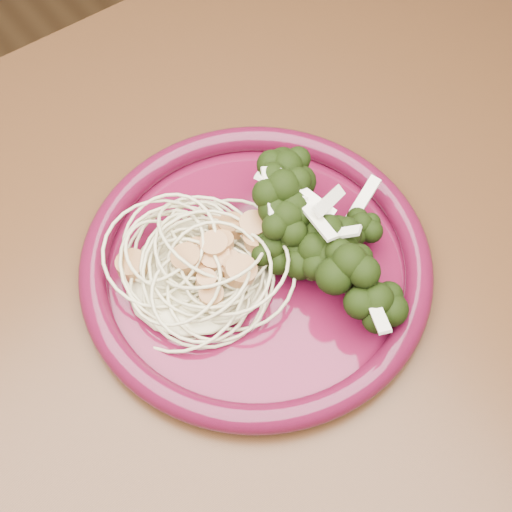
{
  "coord_description": "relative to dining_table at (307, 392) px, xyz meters",
  "views": [
    {
      "loc": [
        -0.17,
        -0.15,
        1.21
      ],
      "look_at": [
        0.0,
        0.07,
        0.77
      ],
      "focal_mm": 50.0,
      "sensor_mm": 36.0,
      "label": 1
    }
  ],
  "objects": [
    {
      "name": "dining_table",
      "position": [
        0.0,
        0.0,
        0.0
      ],
      "size": [
        1.2,
        0.8,
        0.75
      ],
      "color": "#472814",
      "rests_on": "ground"
    },
    {
      "name": "dinner_plate",
      "position": [
        0.0,
        0.07,
        0.11
      ],
      "size": [
        0.35,
        0.35,
        0.02
      ],
      "rotation": [
        0.0,
        0.0,
        -0.43
      ],
      "color": "#4E0A21",
      "rests_on": "dining_table"
    },
    {
      "name": "spaghetti_pile",
      "position": [
        -0.04,
        0.09,
        0.12
      ],
      "size": [
        0.14,
        0.14,
        0.03
      ],
      "primitive_type": "ellipsoid",
      "rotation": [
        0.0,
        0.0,
        -0.43
      ],
      "color": "beige",
      "rests_on": "dinner_plate"
    },
    {
      "name": "scallop_cluster",
      "position": [
        -0.04,
        0.09,
        0.15
      ],
      "size": [
        0.14,
        0.14,
        0.04
      ],
      "primitive_type": null,
      "rotation": [
        0.0,
        0.0,
        -0.43
      ],
      "color": "#B17C48",
      "rests_on": "spaghetti_pile"
    },
    {
      "name": "broccoli_pile",
      "position": [
        0.05,
        0.05,
        0.13
      ],
      "size": [
        0.13,
        0.16,
        0.05
      ],
      "primitive_type": "ellipsoid",
      "rotation": [
        0.0,
        0.0,
        -0.43
      ],
      "color": "black",
      "rests_on": "dinner_plate"
    },
    {
      "name": "onion_garnish",
      "position": [
        0.05,
        0.05,
        0.16
      ],
      "size": [
        0.09,
        0.11,
        0.05
      ],
      "primitive_type": null,
      "rotation": [
        0.0,
        0.0,
        -0.43
      ],
      "color": "white",
      "rests_on": "broccoli_pile"
    }
  ]
}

